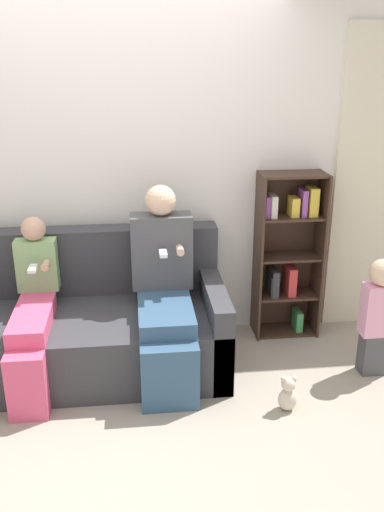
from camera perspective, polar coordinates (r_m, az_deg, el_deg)
name	(u,v)px	position (r m, az deg, el deg)	size (l,w,h in m)	color
ground_plane	(116,410)	(3.54, -7.99, -15.80)	(14.00, 14.00, 0.00)	#9E9384
back_wall	(110,173)	(4.01, -8.60, 8.62)	(10.00, 0.06, 2.55)	silver
curtain_panel	(377,184)	(4.39, 18.86, 7.15)	(0.67, 0.04, 2.30)	beige
couch	(84,326)	(3.89, -11.34, -7.24)	(1.95, 0.93, 0.91)	#38383D
adult_seated	(164,284)	(3.62, -2.96, -2.91)	(0.42, 0.85, 1.27)	#335170
child_seated	(33,310)	(3.67, -16.43, -5.46)	(0.28, 0.86, 1.06)	#DB4C75
toddler_standing	(378,313)	(3.86, 18.97, -5.68)	(0.21, 0.18, 0.84)	#47474C
bookshelf	(287,253)	(4.20, 9.97, 0.27)	(0.49, 0.27, 1.28)	#3D281E
teddy_bear	(288,394)	(3.50, 10.06, -14.12)	(0.12, 0.10, 0.24)	beige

